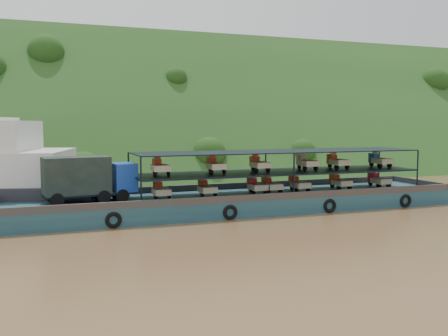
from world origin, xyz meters
name	(u,v)px	position (x,y,z in m)	size (l,w,h in m)	color
ground	(263,213)	(0.00, 0.00, 0.00)	(160.00, 160.00, 0.00)	brown
hillside	(157,170)	(0.00, 36.00, 0.00)	(140.00, 28.00, 28.00)	#1D3A15
cargo_barge	(229,196)	(-2.00, 1.79, 1.10)	(35.00, 7.18, 4.54)	#15364A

